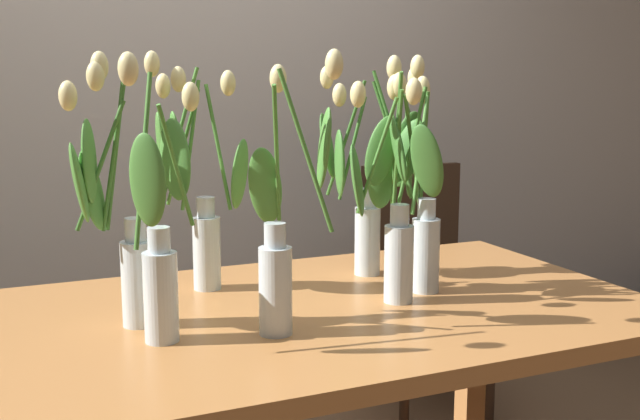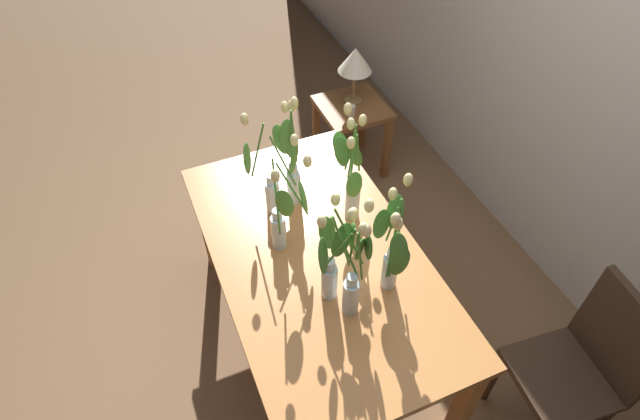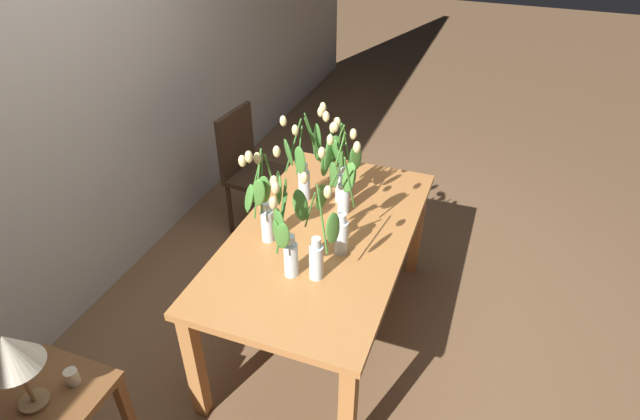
# 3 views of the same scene
# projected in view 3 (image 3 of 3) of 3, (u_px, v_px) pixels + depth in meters

# --- Properties ---
(ground_plane) EXTENTS (18.00, 18.00, 0.00)m
(ground_plane) POSITION_uv_depth(u_px,v_px,m) (323.00, 329.00, 3.19)
(ground_plane) COLOR brown
(room_wall_rear) EXTENTS (9.00, 0.10, 2.70)m
(room_wall_rear) POSITION_uv_depth(u_px,v_px,m) (65.00, 86.00, 2.86)
(room_wall_rear) COLOR beige
(room_wall_rear) RESTS_ON ground
(dining_table) EXTENTS (1.60, 0.90, 0.74)m
(dining_table) POSITION_uv_depth(u_px,v_px,m) (323.00, 246.00, 2.82)
(dining_table) COLOR #B7753D
(dining_table) RESTS_ON ground
(tulip_vase_0) EXTENTS (0.15, 0.22, 0.53)m
(tulip_vase_0) POSITION_uv_depth(u_px,v_px,m) (341.00, 170.00, 2.88)
(tulip_vase_0) COLOR silver
(tulip_vase_0) RESTS_ON dining_table
(tulip_vase_1) EXTENTS (0.17, 0.20, 0.57)m
(tulip_vase_1) POSITION_uv_depth(u_px,v_px,m) (340.00, 218.00, 2.55)
(tulip_vase_1) COLOR silver
(tulip_vase_1) RESTS_ON dining_table
(tulip_vase_2) EXTENTS (0.17, 0.13, 0.57)m
(tulip_vase_2) POSITION_uv_depth(u_px,v_px,m) (286.00, 244.00, 2.35)
(tulip_vase_2) COLOR silver
(tulip_vase_2) RESTS_ON dining_table
(tulip_vase_3) EXTENTS (0.19, 0.26, 0.56)m
(tulip_vase_3) POSITION_uv_depth(u_px,v_px,m) (316.00, 245.00, 2.38)
(tulip_vase_3) COLOR silver
(tulip_vase_3) RESTS_ON dining_table
(tulip_vase_4) EXTENTS (0.28, 0.19, 0.57)m
(tulip_vase_4) POSITION_uv_depth(u_px,v_px,m) (305.00, 164.00, 2.91)
(tulip_vase_4) COLOR silver
(tulip_vase_4) RESTS_ON dining_table
(tulip_vase_5) EXTENTS (0.25, 0.18, 0.58)m
(tulip_vase_5) POSITION_uv_depth(u_px,v_px,m) (265.00, 205.00, 2.57)
(tulip_vase_5) COLOR silver
(tulip_vase_5) RESTS_ON dining_table
(tulip_vase_6) EXTENTS (0.26, 0.18, 0.57)m
(tulip_vase_6) POSITION_uv_depth(u_px,v_px,m) (337.00, 176.00, 2.81)
(tulip_vase_6) COLOR silver
(tulip_vase_6) RESTS_ON dining_table
(dining_chair) EXTENTS (0.44, 0.44, 0.93)m
(dining_chair) POSITION_uv_depth(u_px,v_px,m) (250.00, 166.00, 3.79)
(dining_chair) COLOR #382619
(dining_chair) RESTS_ON ground
(side_table) EXTENTS (0.44, 0.44, 0.55)m
(side_table) POSITION_uv_depth(u_px,v_px,m) (54.00, 414.00, 2.22)
(side_table) COLOR brown
(side_table) RESTS_ON ground
(table_lamp) EXTENTS (0.22, 0.22, 0.40)m
(table_lamp) POSITION_uv_depth(u_px,v_px,m) (10.00, 353.00, 1.96)
(table_lamp) COLOR olive
(table_lamp) RESTS_ON side_table
(pillar_candle) EXTENTS (0.06, 0.06, 0.07)m
(pillar_candle) POSITION_uv_depth(u_px,v_px,m) (72.00, 377.00, 2.19)
(pillar_candle) COLOR beige
(pillar_candle) RESTS_ON side_table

